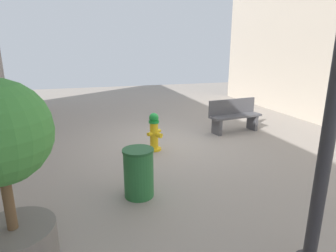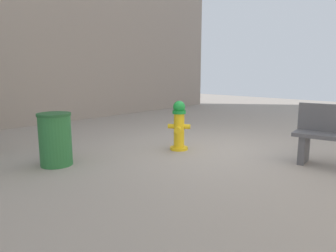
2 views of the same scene
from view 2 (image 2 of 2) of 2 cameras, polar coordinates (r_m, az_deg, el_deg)
The scene contains 3 objects.
ground_plane at distance 5.92m, azimuth 8.91°, elevation -4.34°, with size 23.40×23.40×0.00m, color gray.
fire_hydrant at distance 5.77m, azimuth 2.04°, elevation 0.11°, with size 0.40×0.39×0.92m.
trash_bin at distance 5.14m, azimuth -19.99°, elevation -2.30°, with size 0.51×0.51×0.82m.
Camera 2 is at (-3.17, 4.78, 1.46)m, focal length 33.18 mm.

